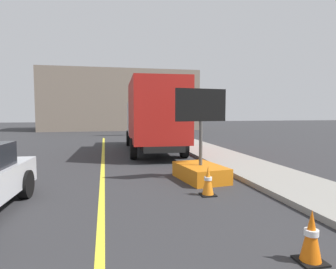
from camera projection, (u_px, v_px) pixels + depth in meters
lane_center_stripe at (101, 233)px, 4.88m from camera, size 0.14×36.00×0.01m
arrow_board_trailer at (201, 164)px, 8.66m from camera, size 1.60×1.94×2.70m
box_truck at (153, 115)px, 14.56m from camera, size 2.75×7.86×3.45m
highway_guide_sign at (159, 94)px, 23.83m from camera, size 2.79×0.23×5.00m
far_building_block at (120, 101)px, 33.41m from camera, size 16.84×6.74×6.53m
traffic_cone_near_sign at (311, 236)px, 3.92m from camera, size 0.36×0.36×0.73m
traffic_cone_mid_lane at (208, 181)px, 7.07m from camera, size 0.36×0.36×0.73m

